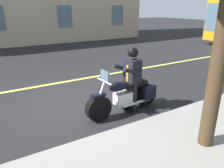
# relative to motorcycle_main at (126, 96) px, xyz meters

# --- Properties ---
(ground_plane) EXTENTS (80.00, 80.00, 0.00)m
(ground_plane) POSITION_rel_motorcycle_main_xyz_m (0.74, -1.20, -0.45)
(ground_plane) COLOR black
(lane_center_stripe) EXTENTS (60.00, 0.16, 0.01)m
(lane_center_stripe) POSITION_rel_motorcycle_main_xyz_m (0.74, -3.20, -0.45)
(lane_center_stripe) COLOR #E5DB4C
(lane_center_stripe) RESTS_ON ground_plane
(motorcycle_main) EXTENTS (2.22, 0.68, 1.26)m
(motorcycle_main) POSITION_rel_motorcycle_main_xyz_m (0.00, 0.00, 0.00)
(motorcycle_main) COLOR black
(motorcycle_main) RESTS_ON ground_plane
(rider_main) EXTENTS (0.65, 0.58, 1.74)m
(rider_main) POSITION_rel_motorcycle_main_xyz_m (-0.19, -0.02, 0.58)
(rider_main) COLOR black
(rider_main) RESTS_ON ground_plane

